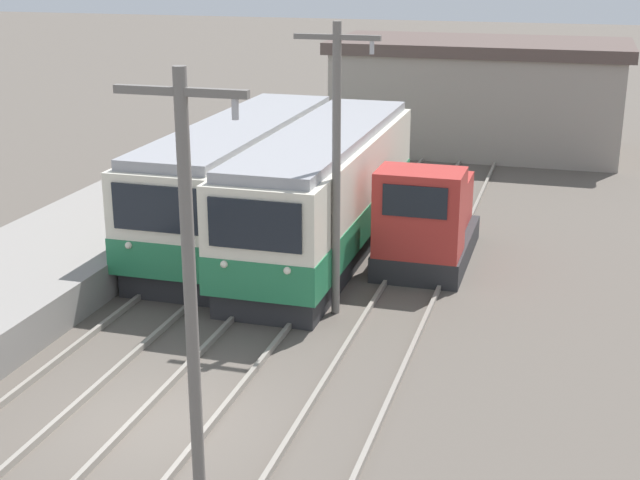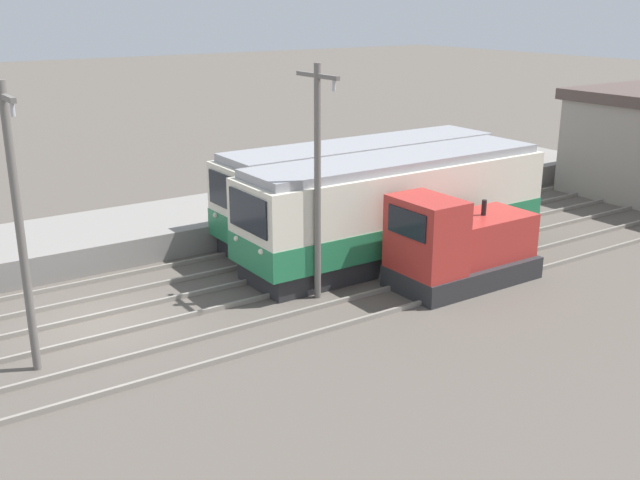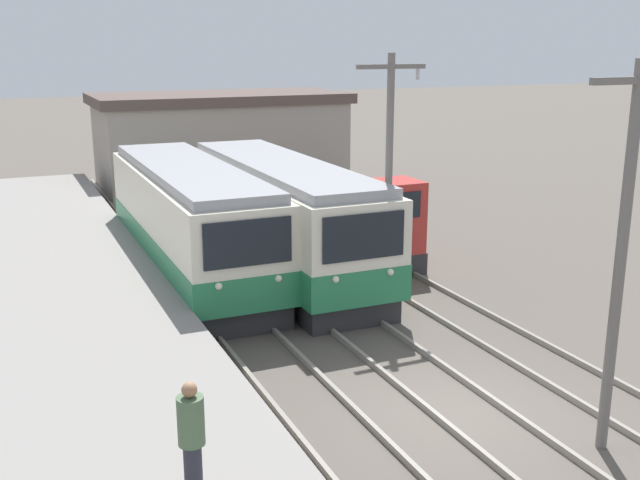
{
  "view_description": "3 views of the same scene",
  "coord_description": "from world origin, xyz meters",
  "px_view_note": "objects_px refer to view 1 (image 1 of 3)",
  "views": [
    {
      "loc": [
        6.96,
        -13.42,
        8.49
      ],
      "look_at": [
        0.99,
        7.22,
        1.46
      ],
      "focal_mm": 50.0,
      "sensor_mm": 36.0,
      "label": 1
    },
    {
      "loc": [
        19.25,
        -5.67,
        8.61
      ],
      "look_at": [
        0.41,
        7.08,
        1.32
      ],
      "focal_mm": 42.0,
      "sensor_mm": 36.0,
      "label": 2
    },
    {
      "loc": [
        -8.01,
        -11.41,
        7.2
      ],
      "look_at": [
        0.48,
        7.97,
        1.64
      ],
      "focal_mm": 42.0,
      "sensor_mm": 36.0,
      "label": 3
    }
  ],
  "objects_px": {
    "commuter_train_center": "(324,197)",
    "catenary_mast_near": "(190,283)",
    "catenary_mast_mid": "(337,161)",
    "shunting_locomotive": "(427,221)",
    "commuter_train_left": "(241,185)"
  },
  "relations": [
    {
      "from": "commuter_train_center",
      "to": "shunting_locomotive",
      "type": "distance_m",
      "value": 3.04
    },
    {
      "from": "commuter_train_left",
      "to": "commuter_train_center",
      "type": "height_order",
      "value": "commuter_train_center"
    },
    {
      "from": "catenary_mast_near",
      "to": "catenary_mast_mid",
      "type": "height_order",
      "value": "same"
    },
    {
      "from": "shunting_locomotive",
      "to": "catenary_mast_mid",
      "type": "relative_size",
      "value": 0.7
    },
    {
      "from": "catenary_mast_mid",
      "to": "shunting_locomotive",
      "type": "bearing_deg",
      "value": 70.92
    },
    {
      "from": "commuter_train_center",
      "to": "catenary_mast_near",
      "type": "height_order",
      "value": "catenary_mast_near"
    },
    {
      "from": "commuter_train_center",
      "to": "catenary_mast_mid",
      "type": "height_order",
      "value": "catenary_mast_mid"
    },
    {
      "from": "commuter_train_left",
      "to": "catenary_mast_near",
      "type": "height_order",
      "value": "catenary_mast_near"
    },
    {
      "from": "commuter_train_center",
      "to": "shunting_locomotive",
      "type": "bearing_deg",
      "value": 1.08
    },
    {
      "from": "commuter_train_center",
      "to": "catenary_mast_mid",
      "type": "distance_m",
      "value": 4.99
    },
    {
      "from": "catenary_mast_near",
      "to": "catenary_mast_mid",
      "type": "relative_size",
      "value": 1.0
    },
    {
      "from": "catenary_mast_mid",
      "to": "catenary_mast_near",
      "type": "bearing_deg",
      "value": -90.0
    },
    {
      "from": "catenary_mast_near",
      "to": "catenary_mast_mid",
      "type": "distance_m",
      "value": 8.28
    },
    {
      "from": "shunting_locomotive",
      "to": "commuter_train_center",
      "type": "bearing_deg",
      "value": -178.92
    },
    {
      "from": "commuter_train_center",
      "to": "catenary_mast_near",
      "type": "relative_size",
      "value": 1.67
    }
  ]
}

